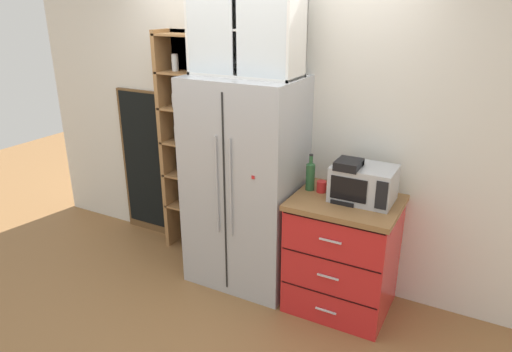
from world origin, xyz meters
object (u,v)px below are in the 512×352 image
Objects in this scene: refrigerator at (245,184)px; microwave at (363,183)px; coffee_maker at (349,180)px; chalkboard_menu at (147,163)px; mug_red at (322,187)px; bottle_green at (310,174)px.

refrigerator is 3.95× the size of microwave.
chalkboard_menu is (-2.16, 0.28, -0.32)m from coffee_maker.
microwave is (0.95, 0.05, 0.17)m from refrigerator.
refrigerator is 1.34m from chalkboard_menu.
chalkboard_menu is (-1.30, 0.29, -0.13)m from refrigerator.
mug_red is at bearing 4.70° from refrigerator.
microwave is 0.33m from mug_red.
coffee_maker is (-0.10, -0.04, 0.03)m from microwave.
bottle_green is at bearing 179.49° from microwave.
bottle_green is at bearing -7.34° from chalkboard_menu.
mug_red is at bearing 179.47° from microwave.
refrigerator is at bearing -177.03° from microwave.
coffee_maker is at bearing -156.90° from microwave.
microwave reaches higher than mug_red.
microwave is at bearing -6.11° from chalkboard_menu.
refrigerator is 5.61× the size of coffee_maker.
refrigerator is at bearing -179.50° from coffee_maker.
mug_red is (-0.32, 0.00, -0.09)m from microwave.
chalkboard_menu is (-1.94, 0.24, -0.21)m from mug_red.
refrigerator is 0.57m from bottle_green.
refrigerator is 0.88m from coffee_maker.
microwave is at bearing 2.97° from refrigerator.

